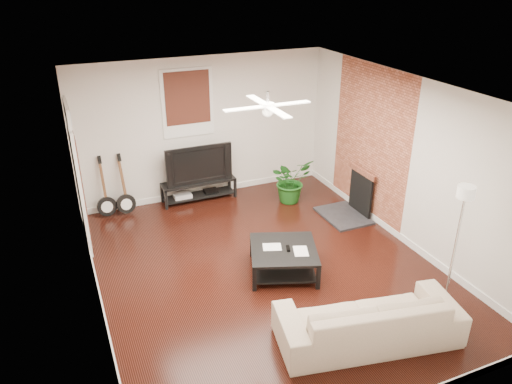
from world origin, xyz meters
TOP-DOWN VIEW (x-y plane):
  - room at (0.00, 0.00)m, footprint 5.01×6.01m
  - brick_accent at (2.49, 1.00)m, footprint 0.02×2.20m
  - fireplace at (2.20, 1.00)m, footprint 0.80×1.10m
  - window_back at (-0.30, 2.97)m, footprint 1.00×0.06m
  - door_left at (-2.46, 1.90)m, footprint 0.08×1.00m
  - tv_stand at (-0.23, 2.78)m, footprint 1.47×0.39m
  - tv at (-0.23, 2.80)m, footprint 1.32×0.17m
  - coffee_table at (0.21, -0.18)m, footprint 1.28×1.28m
  - sofa at (0.52, -1.95)m, footprint 2.41×1.31m
  - floor_lamp at (1.87, -1.85)m, footprint 0.36×0.36m
  - potted_plant at (1.44, 2.01)m, footprint 0.93×0.85m
  - guitar_left at (-2.03, 2.75)m, footprint 0.38×0.28m
  - guitar_right at (-1.68, 2.72)m, footprint 0.40×0.31m
  - ceiling_fan at (0.00, 0.00)m, footprint 1.24×1.24m

SIDE VIEW (x-z plane):
  - tv_stand at x=-0.23m, z-range 0.00..0.41m
  - coffee_table at x=0.21m, z-range 0.00..0.42m
  - sofa at x=0.52m, z-range 0.00..0.67m
  - potted_plant at x=1.44m, z-range 0.00..0.89m
  - fireplace at x=2.20m, z-range 0.00..0.92m
  - guitar_left at x=-2.03m, z-range 0.00..1.18m
  - guitar_right at x=-1.68m, z-range 0.00..1.18m
  - tv at x=-0.23m, z-range 0.41..1.17m
  - floor_lamp at x=1.87m, z-range 0.00..1.86m
  - door_left at x=-2.46m, z-range 0.00..2.50m
  - room at x=0.00m, z-range 0.00..2.80m
  - brick_accent at x=2.49m, z-range 0.00..2.80m
  - window_back at x=-0.30m, z-range 1.30..2.60m
  - ceiling_fan at x=0.00m, z-range 2.44..2.76m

